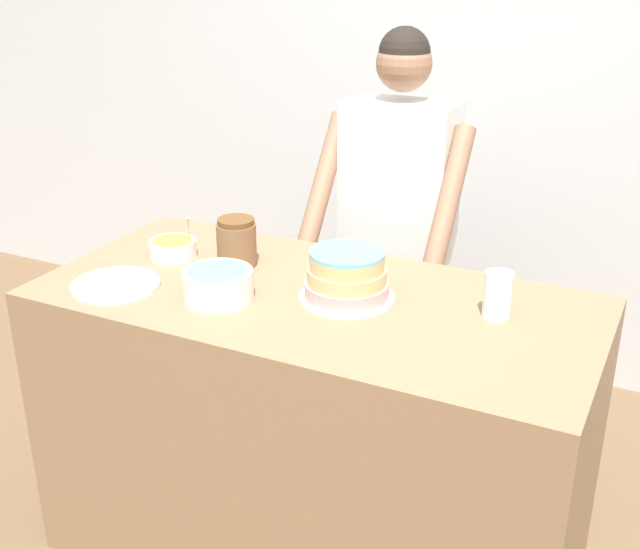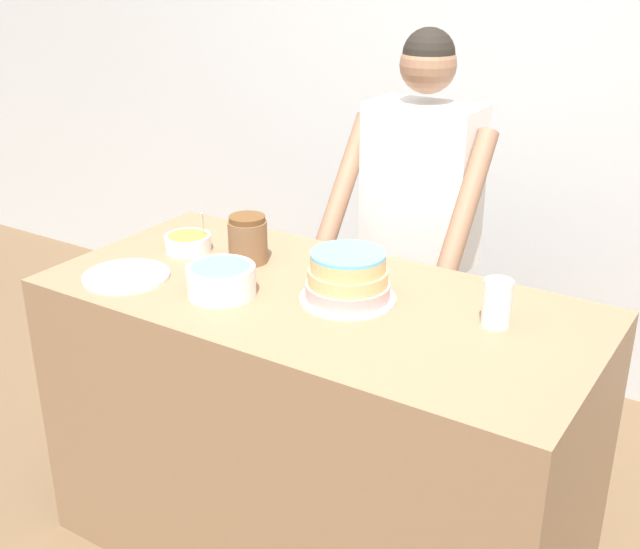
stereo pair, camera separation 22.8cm
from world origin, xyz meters
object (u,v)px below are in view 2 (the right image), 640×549
object	(u,v)px
frosting_bowl_blue	(221,279)
stoneware_jar	(248,239)
drinking_glass	(497,303)
person_baker	(419,213)
frosting_bowl_orange	(188,242)
ceramic_plate	(126,276)
cake	(348,278)

from	to	relation	value
frosting_bowl_blue	stoneware_jar	xyz separation A→B (m)	(-0.09, 0.25, 0.03)
drinking_glass	stoneware_jar	distance (m)	0.85
person_baker	frosting_bowl_blue	size ratio (longest dim) A/B	8.09
frosting_bowl_orange	person_baker	bearing A→B (deg)	52.39
ceramic_plate	stoneware_jar	distance (m)	0.40
person_baker	drinking_glass	size ratio (longest dim) A/B	12.45
cake	drinking_glass	size ratio (longest dim) A/B	2.14
frosting_bowl_blue	drinking_glass	world-z (taller)	drinking_glass
drinking_glass	ceramic_plate	distance (m)	1.13
drinking_glass	stoneware_jar	world-z (taller)	stoneware_jar
cake	frosting_bowl_orange	world-z (taller)	cake
cake	person_baker	bearing A→B (deg)	99.87
drinking_glass	ceramic_plate	xyz separation A→B (m)	(-1.09, -0.31, -0.06)
person_baker	drinking_glass	distance (m)	0.86
cake	frosting_bowl_orange	bearing A→B (deg)	175.50
stoneware_jar	cake	bearing A→B (deg)	-11.24
frosting_bowl_blue	ceramic_plate	size ratio (longest dim) A/B	0.76
frosting_bowl_blue	stoneware_jar	size ratio (longest dim) A/B	1.31
person_baker	ceramic_plate	distance (m)	1.10
frosting_bowl_blue	stoneware_jar	bearing A→B (deg)	110.23
person_baker	stoneware_jar	world-z (taller)	person_baker
cake	frosting_bowl_blue	world-z (taller)	cake
person_baker	frosting_bowl_orange	size ratio (longest dim) A/B	10.68
frosting_bowl_blue	drinking_glass	xyz separation A→B (m)	(0.76, 0.24, 0.02)
ceramic_plate	person_baker	bearing A→B (deg)	60.96
person_baker	drinking_glass	xyz separation A→B (m)	(0.55, -0.66, 0.03)
ceramic_plate	frosting_bowl_blue	bearing A→B (deg)	10.63
cake	stoneware_jar	size ratio (longest dim) A/B	1.82
person_baker	frosting_bowl_orange	world-z (taller)	person_baker
drinking_glass	stoneware_jar	bearing A→B (deg)	179.49
person_baker	drinking_glass	world-z (taller)	person_baker
cake	frosting_bowl_blue	bearing A→B (deg)	-153.25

